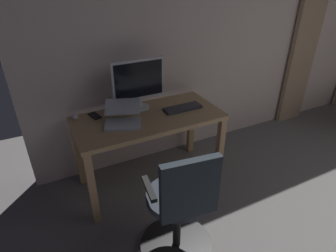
% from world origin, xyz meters
% --- Properties ---
extents(back_room_partition, '(5.87, 0.10, 2.89)m').
position_xyz_m(back_room_partition, '(0.00, -2.74, 1.45)').
color(back_room_partition, beige).
rests_on(back_room_partition, ground).
extents(curtain_right_panel, '(0.41, 0.06, 2.65)m').
position_xyz_m(curtain_right_panel, '(-0.46, -2.63, 1.32)').
color(curtain_right_panel, tan).
rests_on(curtain_right_panel, ground).
extents(desk, '(1.34, 0.64, 0.74)m').
position_xyz_m(desk, '(1.88, -2.27, 0.64)').
color(desk, tan).
rests_on(desk, ground).
extents(office_chair, '(0.56, 0.56, 0.99)m').
position_xyz_m(office_chair, '(2.03, -1.37, 0.46)').
color(office_chair, black).
rests_on(office_chair, ground).
extents(computer_monitor, '(0.50, 0.18, 0.47)m').
position_xyz_m(computer_monitor, '(1.88, -2.47, 1.01)').
color(computer_monitor, silver).
rests_on(computer_monitor, desk).
extents(computer_keyboard, '(0.37, 0.13, 0.02)m').
position_xyz_m(computer_keyboard, '(1.52, -2.25, 0.75)').
color(computer_keyboard, '#333338').
rests_on(computer_keyboard, desk).
extents(laptop, '(0.40, 0.41, 0.16)m').
position_xyz_m(laptop, '(2.12, -2.25, 0.80)').
color(laptop, '#B7BCC1').
rests_on(laptop, desk).
extents(computer_mouse, '(0.06, 0.10, 0.04)m').
position_xyz_m(computer_mouse, '(2.48, -2.52, 0.76)').
color(computer_mouse, silver).
rests_on(computer_mouse, desk).
extents(cell_phone_face_up, '(0.10, 0.16, 0.01)m').
position_xyz_m(cell_phone_face_up, '(2.31, -2.49, 0.75)').
color(cell_phone_face_up, black).
rests_on(cell_phone_face_up, desk).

